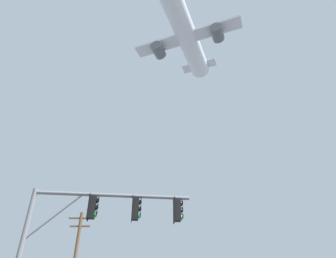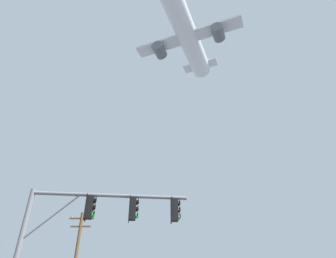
{
  "view_description": "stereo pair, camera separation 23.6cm",
  "coord_description": "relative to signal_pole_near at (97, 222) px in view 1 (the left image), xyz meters",
  "views": [
    {
      "loc": [
        0.22,
        -3.45,
        1.66
      ],
      "look_at": [
        -0.37,
        19.13,
        15.42
      ],
      "focal_mm": 30.57,
      "sensor_mm": 36.0,
      "label": 1
    },
    {
      "loc": [
        0.46,
        -3.44,
        1.66
      ],
      "look_at": [
        -0.37,
        19.13,
        15.42
      ],
      "focal_mm": 30.57,
      "sensor_mm": 36.0,
      "label": 2
    }
  ],
  "objects": [
    {
      "name": "signal_pole_near",
      "position": [
        0.0,
        0.0,
        0.0
      ],
      "size": [
        6.37,
        1.18,
        5.63
      ],
      "color": "slate",
      "rests_on": "ground"
    },
    {
      "name": "airplane",
      "position": [
        5.64,
        28.4,
        44.43
      ],
      "size": [
        22.04,
        28.54,
        7.94
      ],
      "color": "white"
    }
  ]
}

